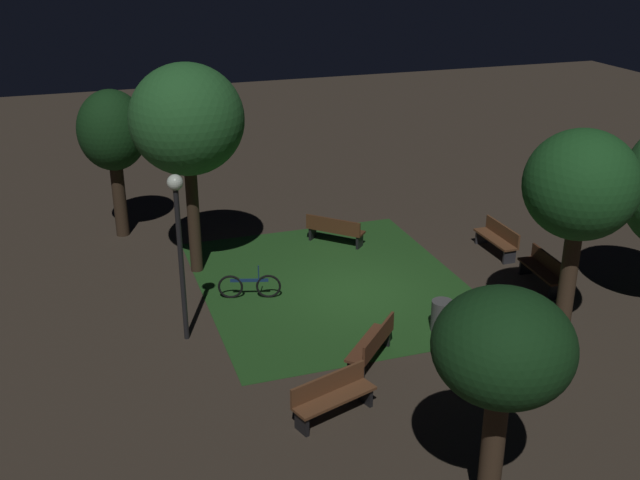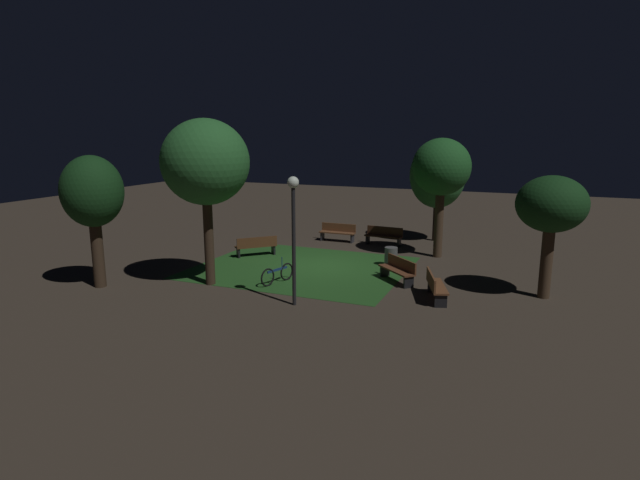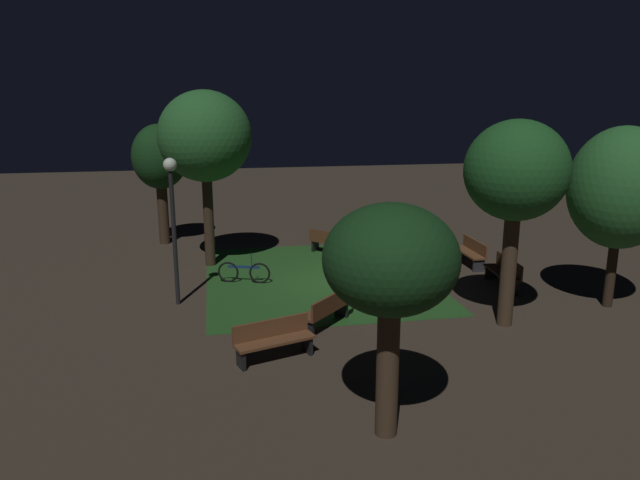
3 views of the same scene
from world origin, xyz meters
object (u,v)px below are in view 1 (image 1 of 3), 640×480
object	(u,v)px
bench_near_trees	(332,395)
lamp_post_plaza_west	(179,228)
tree_lawn_side	(112,133)
trash_bin	(442,316)
bench_by_lamp	(544,269)
bench_path_side	(373,344)
bicycle	(250,286)
tree_near_wall	(581,188)
bench_front_left	(498,238)
bench_front_right	(335,229)
tree_right_canopy	(187,121)
tree_back_left	(503,351)

from	to	relation	value
bench_near_trees	lamp_post_plaza_west	bearing A→B (deg)	29.27
tree_lawn_side	trash_bin	xyz separation A→B (m)	(-8.77, -6.74, -2.91)
lamp_post_plaza_west	trash_bin	world-z (taller)	lamp_post_plaza_west
bench_by_lamp	trash_bin	world-z (taller)	bench_by_lamp
bench_by_lamp	bench_path_side	size ratio (longest dim) A/B	1.12
bicycle	bench_path_side	bearing A→B (deg)	-155.19
bench_by_lamp	bench_path_side	bearing A→B (deg)	110.31
tree_near_wall	bench_near_trees	bearing A→B (deg)	99.07
bench_front_left	lamp_post_plaza_west	world-z (taller)	lamp_post_plaza_west
lamp_post_plaza_west	trash_bin	size ratio (longest dim) A/B	5.22
bench_front_right	bench_near_trees	world-z (taller)	same
bench_front_left	bicycle	xyz separation A→B (m)	(-0.57, 7.73, -0.14)
bench_front_right	tree_near_wall	size ratio (longest dim) A/B	0.31
bench_path_side	lamp_post_plaza_west	bearing A→B (deg)	57.43
bench_near_trees	tree_near_wall	xyz separation A→B (m)	(0.95, -5.98, 3.37)
bicycle	tree_right_canopy	bearing A→B (deg)	24.91
bench_path_side	tree_back_left	distance (m)	5.53
bench_path_side	tree_right_canopy	size ratio (longest dim) A/B	0.28
tree_near_wall	bicycle	size ratio (longest dim) A/B	3.21
bench_by_lamp	trash_bin	distance (m)	3.98
tree_near_wall	tree_right_canopy	size ratio (longest dim) A/B	0.88
bench_path_side	bench_near_trees	size ratio (longest dim) A/B	0.88
bench_front_left	bench_near_trees	size ratio (longest dim) A/B	0.97
bench_front_left	trash_bin	world-z (taller)	bench_front_left
bench_by_lamp	lamp_post_plaza_west	world-z (taller)	lamp_post_plaza_west
bench_by_lamp	bench_path_side	world-z (taller)	same
bench_path_side	bench_front_right	xyz separation A→B (m)	(6.73, -1.50, 0.00)
bench_near_trees	tree_lawn_side	size ratio (longest dim) A/B	0.40
tree_back_left	bicycle	size ratio (longest dim) A/B	2.52
bench_front_left	bench_front_right	xyz separation A→B (m)	(2.18, 4.38, 0.00)
bench_front_left	lamp_post_plaza_west	xyz separation A→B (m)	(-2.15, 9.65, 2.32)
bench_by_lamp	trash_bin	xyz separation A→B (m)	(-1.34, 3.75, -0.09)
tree_right_canopy	lamp_post_plaza_west	world-z (taller)	tree_right_canopy
bench_path_side	tree_back_left	size ratio (longest dim) A/B	0.41
tree_right_canopy	tree_lawn_side	bearing A→B (deg)	26.91
bench_near_trees	lamp_post_plaza_west	size ratio (longest dim) A/B	0.46
bench_near_trees	tree_lawn_side	xyz separation A→B (m)	(11.21, 3.08, 2.82)
bench_near_trees	bicycle	world-z (taller)	bicycle
bench_near_trees	tree_back_left	distance (m)	4.47
bicycle	tree_near_wall	bearing A→B (deg)	-126.34
bench_by_lamp	tree_near_wall	xyz separation A→B (m)	(-2.82, 1.42, 3.37)
tree_lawn_side	bicycle	size ratio (longest dim) A/B	2.88
bench_path_side	bench_front_right	bearing A→B (deg)	-12.58
bench_near_trees	tree_lawn_side	world-z (taller)	tree_lawn_side
bench_front_left	tree_right_canopy	distance (m)	9.68
tree_back_left	trash_bin	distance (m)	6.65
bench_front_right	bench_near_trees	bearing A→B (deg)	160.06
lamp_post_plaza_west	bicycle	bearing A→B (deg)	-50.58
bench_front_left	tree_near_wall	bearing A→B (deg)	164.67
bench_near_trees	tree_near_wall	distance (m)	6.93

